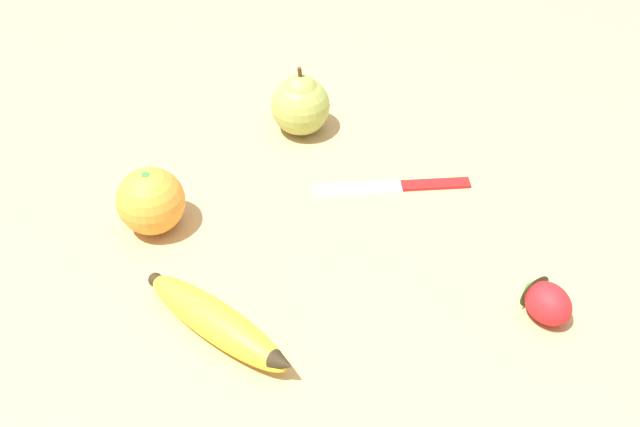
% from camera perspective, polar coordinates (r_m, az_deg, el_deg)
% --- Properties ---
extents(ground_plane, '(3.00, 3.00, 0.00)m').
position_cam_1_polar(ground_plane, '(0.75, -0.89, -6.70)').
color(ground_plane, tan).
extents(banana, '(0.19, 0.05, 0.04)m').
position_cam_1_polar(banana, '(0.71, -7.79, -8.24)').
color(banana, yellow).
rests_on(banana, ground_plane).
extents(orange, '(0.07, 0.07, 0.07)m').
position_cam_1_polar(orange, '(0.82, -12.76, 0.94)').
color(orange, orange).
rests_on(orange, ground_plane).
extents(pear, '(0.07, 0.07, 0.09)m').
position_cam_1_polar(pear, '(0.93, -1.50, 8.39)').
color(pear, '#99A84C').
rests_on(pear, ground_plane).
extents(strawberry, '(0.06, 0.05, 0.04)m').
position_cam_1_polar(strawberry, '(0.75, 16.77, -6.38)').
color(strawberry, red).
rests_on(strawberry, ground_plane).
extents(paring_knife, '(0.14, 0.15, 0.01)m').
position_cam_1_polar(paring_knife, '(0.87, 5.96, 2.15)').
color(paring_knife, silver).
rests_on(paring_knife, ground_plane).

